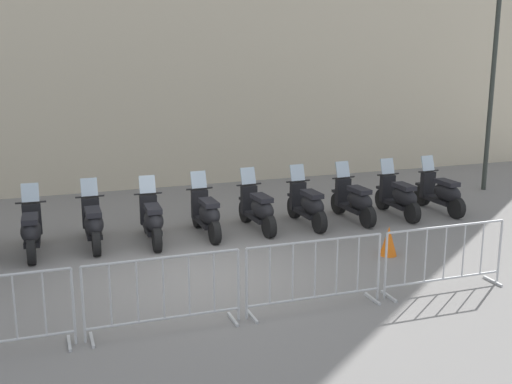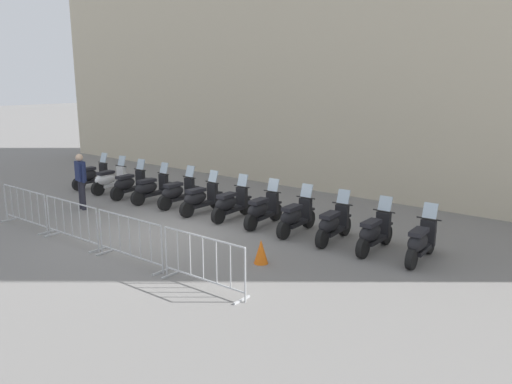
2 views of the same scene
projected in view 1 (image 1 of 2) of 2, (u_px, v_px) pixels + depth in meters
ground_plane at (209, 276)px, 10.77m from camera, size 120.00×120.00×0.00m
motorcycle_3 at (32, 231)px, 11.73m from camera, size 0.58×1.72×1.24m
motorcycle_4 at (93, 224)px, 12.19m from camera, size 0.61×1.72×1.24m
motorcycle_5 at (152, 221)px, 12.43m from camera, size 0.59×1.72×1.24m
motorcycle_6 at (207, 214)px, 12.87m from camera, size 0.65×1.72×1.24m
motorcycle_7 at (258, 209)px, 13.26m from camera, size 0.70×1.71×1.24m
motorcycle_8 at (308, 205)px, 13.59m from camera, size 0.67×1.72×1.24m
motorcycle_9 at (355, 201)px, 13.95m from camera, size 0.69×1.71×1.24m
motorcycle_10 at (399, 197)px, 14.30m from camera, size 0.64×1.72×1.24m
motorcycle_11 at (441, 193)px, 14.66m from camera, size 0.69×1.71×1.24m
barrier_segment_1 at (164, 295)px, 8.62m from camera, size 2.13×0.74×1.07m
barrier_segment_2 at (315, 275)px, 9.34m from camera, size 2.13×0.74×1.07m
barrier_segment_3 at (445, 258)px, 10.06m from camera, size 2.13×0.74×1.07m
street_lamp at (494, 58)px, 16.25m from camera, size 0.36×0.36×5.68m
traffic_cone at (389, 241)px, 11.76m from camera, size 0.32×0.32×0.55m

